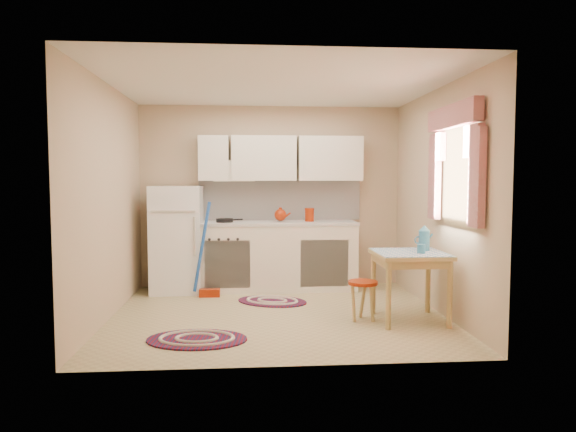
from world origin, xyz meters
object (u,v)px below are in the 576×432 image
object	(u,v)px
fridge	(177,239)
table	(409,287)
stool	(363,301)
base_cabinets	(272,257)

from	to	relation	value
fridge	table	size ratio (longest dim) A/B	1.94
stool	fridge	bearing A→B (deg)	143.54
table	base_cabinets	bearing A→B (deg)	129.46
base_cabinets	stool	bearing A→B (deg)	-61.52
stool	base_cabinets	bearing A→B (deg)	118.48
base_cabinets	table	size ratio (longest dim) A/B	3.12
fridge	stool	xyz separation A→B (m)	(2.13, -1.58, -0.49)
table	stool	distance (m)	0.51
stool	table	bearing A→B (deg)	-4.47
table	fridge	bearing A→B (deg)	148.37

